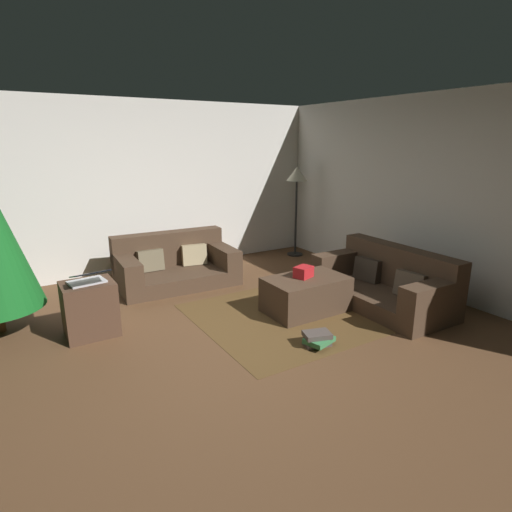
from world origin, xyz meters
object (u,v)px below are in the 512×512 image
ottoman (306,294)px  side_table (90,309)px  laptop (88,279)px  couch_left (174,265)px  gift_box (303,272)px  couch_right (387,283)px  tv_remote (298,274)px  corner_lamp (297,181)px  book_stack (318,339)px

ottoman → side_table: side_table is taller
laptop → couch_left: bearing=41.6°
gift_box → laptop: 2.39m
gift_box → laptop: size_ratio=0.48×
couch_right → side_table: (-3.35, 1.03, 0.02)m
tv_remote → side_table: side_table is taller
gift_box → side_table: (-2.32, 0.66, -0.20)m
couch_left → corner_lamp: 2.66m
couch_right → side_table: size_ratio=3.05×
couch_left → laptop: (-1.37, -1.22, 0.38)m
book_stack → side_table: bearing=142.0°
couch_left → laptop: size_ratio=3.76×
ottoman → side_table: bearing=163.6°
tv_remote → laptop: 2.36m
couch_left → book_stack: couch_left is taller
laptop → corner_lamp: (3.78, 1.53, 0.69)m
gift_box → corner_lamp: 2.72m
couch_right → corner_lamp: size_ratio=1.13×
side_table → laptop: 0.35m
couch_right → laptop: 3.50m
side_table → corner_lamp: 4.20m
gift_box → laptop: (-2.31, 0.60, 0.15)m
gift_box → laptop: laptop is taller
tv_remote → book_stack: (-0.43, -0.91, -0.36)m
couch_right → book_stack: (-1.46, -0.44, -0.20)m
couch_right → gift_box: couch_right is taller
corner_lamp → tv_remote: bearing=-126.0°
couch_left → couch_right: couch_right is taller
side_table → laptop: size_ratio=1.30×
gift_box → couch_right: bearing=-20.0°
book_stack → corner_lamp: corner_lamp is taller
side_table → book_stack: bearing=-38.0°
book_stack → tv_remote: bearing=64.9°
book_stack → ottoman: bearing=59.9°
ottoman → tv_remote: bearing=102.1°
tv_remote → book_stack: bearing=-93.1°
laptop → corner_lamp: corner_lamp is taller
laptop → tv_remote: bearing=-12.3°
couch_right → gift_box: (-1.03, 0.37, 0.22)m
side_table → corner_lamp: size_ratio=0.37×
side_table → corner_lamp: bearing=21.3°
couch_right → laptop: bearing=75.2°
couch_right → corner_lamp: corner_lamp is taller
book_stack → gift_box: bearing=62.0°
couch_right → gift_box: bearing=71.4°
tv_remote → side_table: (-2.31, 0.56, -0.14)m
side_table → laptop: laptop is taller
ottoman → corner_lamp: bearing=56.1°
corner_lamp → side_table: bearing=-158.7°
ottoman → side_table: size_ratio=1.67×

